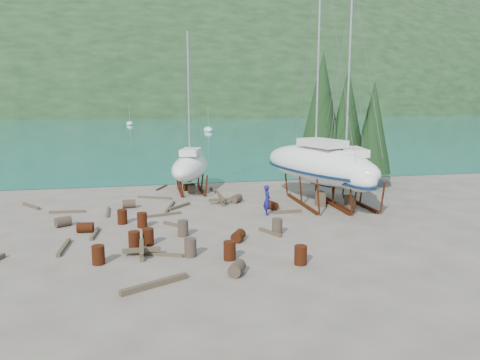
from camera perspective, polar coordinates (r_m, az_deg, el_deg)
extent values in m
plane|color=#5F554B|center=(27.06, -1.33, -6.09)|extent=(600.00, 600.00, 0.00)
plane|color=#18787C|center=(340.69, -11.15, 8.53)|extent=(700.00, 700.00, 0.00)
ellipsoid|color=black|center=(345.69, -11.16, 8.54)|extent=(800.00, 360.00, 110.00)
cube|color=beige|center=(222.62, -26.44, 7.53)|extent=(6.00, 5.00, 4.00)
cube|color=#A54C2D|center=(222.57, -26.50, 8.25)|extent=(6.60, 5.60, 1.60)
cube|color=beige|center=(216.18, -16.04, 8.13)|extent=(6.00, 5.00, 4.00)
cube|color=#A54C2D|center=(216.13, -16.07, 8.87)|extent=(6.60, 5.60, 1.60)
cube|color=beige|center=(218.42, -2.70, 8.52)|extent=(6.00, 5.00, 4.00)
cube|color=#A54C2D|center=(218.37, -2.71, 9.25)|extent=(6.60, 5.60, 1.60)
cylinder|color=black|center=(41.86, 12.63, 0.54)|extent=(0.36, 0.36, 1.60)
cone|color=black|center=(41.36, 12.89, 7.39)|extent=(3.60, 3.60, 8.40)
cylinder|color=black|center=(40.77, 15.70, -0.01)|extent=(0.36, 0.36, 1.36)
cone|color=black|center=(40.27, 15.98, 5.95)|extent=(3.06, 3.06, 7.14)
cylinder|color=black|center=(43.08, 9.72, 1.06)|extent=(0.36, 0.36, 1.84)
cone|color=black|center=(42.59, 9.95, 8.73)|extent=(4.14, 4.14, 9.66)
cylinder|color=black|center=(44.07, 15.64, 0.77)|extent=(0.36, 0.36, 1.44)
cone|color=black|center=(43.61, 15.92, 6.62)|extent=(3.24, 3.24, 7.56)
ellipsoid|color=white|center=(106.83, -3.90, 6.13)|extent=(2.00, 5.00, 1.40)
cylinder|color=silver|center=(106.68, -3.92, 7.66)|extent=(0.08, 0.08, 5.00)
ellipsoid|color=white|center=(135.80, -13.28, 6.71)|extent=(2.00, 5.00, 1.40)
cylinder|color=silver|center=(135.68, -13.33, 7.91)|extent=(0.08, 0.08, 5.00)
ellipsoid|color=white|center=(33.41, 9.52, 1.87)|extent=(6.70, 11.88, 2.66)
cube|color=#0B1F3B|center=(33.02, 9.83, 0.21)|extent=(0.87, 2.03, 1.00)
cube|color=silver|center=(32.70, 9.96, 4.47)|extent=(2.80, 3.82, 0.50)
cylinder|color=silver|center=(33.82, 9.57, 16.03)|extent=(0.14, 0.14, 13.70)
cube|color=#50260D|center=(33.50, 7.53, -2.85)|extent=(0.18, 6.28, 0.20)
cube|color=#50260D|center=(34.33, 11.20, -2.64)|extent=(0.18, 6.28, 0.20)
cube|color=brown|center=(33.30, 9.76, -2.27)|extent=(0.50, 0.80, 1.02)
ellipsoid|color=white|center=(33.30, 13.04, 1.08)|extent=(4.35, 10.09, 2.31)
cube|color=#0B1F3B|center=(32.97, 13.35, -0.26)|extent=(0.52, 1.78, 1.00)
cube|color=silver|center=(32.68, 13.50, 3.38)|extent=(2.01, 3.14, 0.50)
cylinder|color=silver|center=(33.43, 13.17, 13.35)|extent=(0.14, 0.14, 11.72)
cube|color=#50260D|center=(33.34, 11.33, -3.02)|extent=(0.18, 5.37, 0.20)
cube|color=#50260D|center=(34.16, 14.40, -2.83)|extent=(0.18, 5.37, 0.20)
cube|color=brown|center=(33.24, 13.26, -2.58)|extent=(0.50, 0.80, 0.83)
ellipsoid|color=white|center=(37.73, -6.07, 1.59)|extent=(4.70, 8.24, 2.02)
cube|color=#0B1F3B|center=(37.43, -5.99, 0.65)|extent=(0.66, 1.43, 1.00)
cube|color=silver|center=(37.18, -6.04, 3.43)|extent=(2.00, 2.66, 0.50)
cylinder|color=silver|center=(37.73, -6.30, 10.46)|extent=(0.14, 0.14, 9.43)
cube|color=#50260D|center=(37.98, -7.31, -1.32)|extent=(0.18, 4.32, 0.20)
cube|color=#50260D|center=(38.15, -4.73, -1.22)|extent=(0.18, 4.32, 0.20)
cube|color=brown|center=(37.64, -5.96, -1.16)|extent=(0.50, 0.80, 0.51)
imported|color=navy|center=(30.26, 3.33, -2.46)|extent=(0.55, 0.76, 1.96)
cylinder|color=#50260D|center=(22.49, -16.89, -8.73)|extent=(0.58, 0.58, 0.88)
cylinder|color=#2D2823|center=(20.35, -0.38, -10.73)|extent=(0.93, 1.05, 0.58)
cylinder|color=#50260D|center=(27.86, -18.34, -5.51)|extent=(0.93, 0.66, 0.58)
cylinder|color=#50260D|center=(22.12, -1.27, -8.60)|extent=(0.58, 0.58, 0.88)
cylinder|color=#50260D|center=(38.53, -6.23, -0.85)|extent=(1.00, 0.78, 0.58)
cylinder|color=#2D2823|center=(25.94, -6.96, -5.86)|extent=(0.58, 0.58, 0.88)
cylinder|color=#50260D|center=(31.89, 3.90, -3.09)|extent=(0.79, 1.00, 0.58)
cylinder|color=#50260D|center=(21.69, 7.40, -9.07)|extent=(0.58, 0.58, 0.88)
cylinder|color=#50260D|center=(29.06, -14.15, -4.37)|extent=(0.58, 0.58, 0.88)
cylinder|color=#2D2823|center=(33.16, -13.38, -2.84)|extent=(0.90, 0.62, 0.58)
cylinder|color=#50260D|center=(24.67, -11.13, -6.81)|extent=(0.58, 0.58, 0.88)
cylinder|color=#2D2823|center=(33.89, -0.44, -2.29)|extent=(1.00, 1.05, 0.58)
cylinder|color=#50260D|center=(24.88, -0.21, -6.83)|extent=(0.94, 1.05, 0.58)
cylinder|color=#50260D|center=(24.28, -12.76, -7.15)|extent=(0.58, 0.58, 0.88)
cylinder|color=#50260D|center=(28.04, -11.84, -4.80)|extent=(0.58, 0.58, 0.88)
cylinder|color=#2D2823|center=(29.57, -20.76, -4.77)|extent=(1.05, 0.93, 0.58)
cylinder|color=#2D2823|center=(22.67, -6.06, -8.19)|extent=(0.58, 0.58, 0.88)
cylinder|color=#2D2823|center=(26.19, 4.56, -5.66)|extent=(0.58, 0.58, 0.88)
cube|color=brown|center=(39.81, -9.56, -0.90)|extent=(1.09, 2.15, 0.14)
cube|color=brown|center=(30.99, 5.76, -3.87)|extent=(1.98, 0.31, 0.19)
cube|color=brown|center=(35.54, -24.11, -2.92)|extent=(1.55, 1.97, 0.19)
cube|color=brown|center=(23.17, -10.56, -8.85)|extent=(2.84, 1.24, 0.15)
cube|color=brown|center=(27.99, -7.92, -5.45)|extent=(1.34, 1.55, 0.17)
cube|color=brown|center=(37.96, -3.21, -1.27)|extent=(0.42, 1.87, 0.19)
cube|color=brown|center=(26.30, 3.69, -6.38)|extent=(0.94, 1.65, 0.17)
cube|color=brown|center=(32.62, -7.38, -3.21)|extent=(1.64, 1.80, 0.19)
cube|color=brown|center=(35.85, -10.38, -2.12)|extent=(2.47, 1.26, 0.15)
cube|color=brown|center=(32.66, -8.52, -3.24)|extent=(0.88, 3.01, 0.16)
cube|color=brown|center=(30.57, -9.26, -4.19)|extent=(2.30, 0.82, 0.15)
cube|color=brown|center=(27.20, -17.27, -6.28)|extent=(0.37, 2.10, 0.17)
cube|color=brown|center=(25.28, -20.68, -7.69)|extent=(0.34, 2.59, 0.18)
cube|color=brown|center=(32.10, -15.81, -3.76)|extent=(0.24, 2.69, 0.15)
cube|color=brown|center=(19.53, -10.36, -12.37)|extent=(2.76, 1.57, 0.23)
cube|color=brown|center=(32.93, -20.30, -3.65)|extent=(2.33, 0.33, 0.16)
cube|color=brown|center=(23.18, -11.88, -8.82)|extent=(0.20, 1.80, 0.20)
cube|color=brown|center=(23.12, -11.90, -8.35)|extent=(1.80, 0.20, 0.20)
cube|color=brown|center=(23.06, -11.91, -7.88)|extent=(0.20, 1.80, 0.20)
cube|color=brown|center=(33.52, -2.30, -2.76)|extent=(0.20, 1.80, 0.20)
cube|color=brown|center=(33.48, -2.30, -2.43)|extent=(1.80, 0.20, 0.20)
cube|color=brown|center=(33.44, -2.30, -2.09)|extent=(0.20, 1.80, 0.20)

